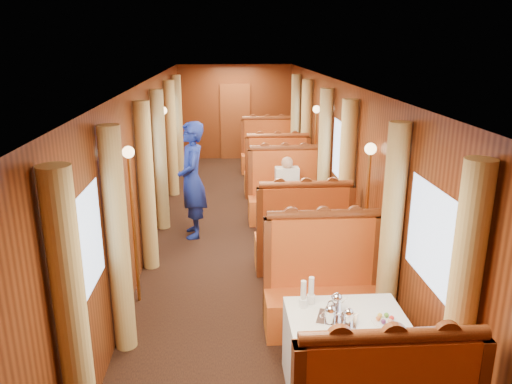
{
  "coord_description": "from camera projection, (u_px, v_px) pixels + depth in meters",
  "views": [
    {
      "loc": [
        -0.31,
        -7.38,
        3.1
      ],
      "look_at": [
        0.12,
        -0.68,
        1.05
      ],
      "focal_mm": 35.0,
      "sensor_mm": 36.0,
      "label": 1
    }
  ],
  "objects": [
    {
      "name": "window_right_mid",
      "position": [
        342.0,
        153.0,
        7.63
      ],
      "size": [
        0.01,
        1.2,
        0.9
      ],
      "primitive_type": null,
      "rotation": [
        1.57,
        0.0,
        -1.57
      ],
      "color": "#96ADCE",
      "rests_on": "wall_right"
    },
    {
      "name": "table_near",
      "position": [
        344.0,
        351.0,
        4.56
      ],
      "size": [
        1.05,
        0.72,
        0.75
      ],
      "primitive_type": "cube",
      "color": "white",
      "rests_on": "floor"
    },
    {
      "name": "window_left_mid",
      "position": [
        146.0,
        155.0,
        7.45
      ],
      "size": [
        0.01,
        1.2,
        0.9
      ],
      "primitive_type": null,
      "rotation": [
        1.57,
        0.0,
        1.57
      ],
      "color": "#96ADCE",
      "rests_on": "wall_left"
    },
    {
      "name": "sconce_right_aft",
      "position": [
        316.0,
        136.0,
        9.32
      ],
      "size": [
        0.14,
        0.14,
        1.95
      ],
      "color": "#BF8C3F",
      "rests_on": "floor"
    },
    {
      "name": "banquette_far_fwd",
      "position": [
        276.0,
        176.0,
        10.26
      ],
      "size": [
        1.3,
        0.55,
        1.34
      ],
      "color": "#B42E14",
      "rests_on": "floor"
    },
    {
      "name": "rose_vase_mid",
      "position": [
        295.0,
        185.0,
        7.78
      ],
      "size": [
        0.06,
        0.06,
        0.36
      ],
      "rotation": [
        0.0,
        0.0,
        0.26
      ],
      "color": "silver",
      "rests_on": "table_mid"
    },
    {
      "name": "banquette_mid_fwd",
      "position": [
        302.0,
        241.0,
        6.92
      ],
      "size": [
        1.3,
        0.55,
        1.34
      ],
      "color": "#B42E14",
      "rests_on": "floor"
    },
    {
      "name": "ceiling",
      "position": [
        244.0,
        83.0,
        7.23
      ],
      "size": [
        3.0,
        12.0,
        0.01
      ],
      "primitive_type": null,
      "rotation": [
        3.14,
        0.0,
        0.0
      ],
      "color": "silver",
      "rests_on": "wall_left"
    },
    {
      "name": "wall_left",
      "position": [
        146.0,
        168.0,
        7.51
      ],
      "size": [
        0.01,
        12.0,
        2.5
      ],
      "primitive_type": null,
      "rotation": [
        1.57,
        0.0,
        1.57
      ],
      "color": "brown",
      "rests_on": "floor"
    },
    {
      "name": "curtain_right_mid_a",
      "position": [
        346.0,
        184.0,
        6.96
      ],
      "size": [
        0.22,
        0.22,
        2.35
      ],
      "primitive_type": "cylinder",
      "color": "tan",
      "rests_on": "floor"
    },
    {
      "name": "curtain_left_near_a",
      "position": [
        73.0,
        330.0,
        3.45
      ],
      "size": [
        0.22,
        0.22,
        2.35
      ],
      "primitive_type": "cylinder",
      "color": "tan",
      "rests_on": "floor"
    },
    {
      "name": "window_right_far",
      "position": [
        305.0,
        118.0,
        10.97
      ],
      "size": [
        0.01,
        1.2,
        0.9
      ],
      "primitive_type": null,
      "rotation": [
        1.57,
        0.0,
        -1.57
      ],
      "color": "#96ADCE",
      "rests_on": "wall_right"
    },
    {
      "name": "table_far",
      "position": [
        272.0,
        166.0,
        11.24
      ],
      "size": [
        1.05,
        0.72,
        0.75
      ],
      "primitive_type": "cube",
      "color": "white",
      "rests_on": "floor"
    },
    {
      "name": "floor",
      "position": [
        246.0,
        243.0,
        7.96
      ],
      "size": [
        3.0,
        12.0,
        0.01
      ],
      "primitive_type": null,
      "color": "black",
      "rests_on": "ground"
    },
    {
      "name": "wall_right",
      "position": [
        342.0,
        165.0,
        7.69
      ],
      "size": [
        0.01,
        12.0,
        2.5
      ],
      "primitive_type": null,
      "rotation": [
        1.57,
        0.0,
        -1.57
      ],
      "color": "brown",
      "rests_on": "floor"
    },
    {
      "name": "banquette_near_aft",
      "position": [
        323.0,
        293.0,
        5.51
      ],
      "size": [
        1.3,
        0.55,
        1.34
      ],
      "color": "#B42E14",
      "rests_on": "floor"
    },
    {
      "name": "banquette_far_aft",
      "position": [
        268.0,
        154.0,
        12.2
      ],
      "size": [
        1.3,
        0.55,
        1.34
      ],
      "color": "#B42E14",
      "rests_on": "floor"
    },
    {
      "name": "sconce_right_fore",
      "position": [
        368.0,
        189.0,
        5.98
      ],
      "size": [
        0.14,
        0.14,
        1.95
      ],
      "color": "#BF8C3F",
      "rests_on": "floor"
    },
    {
      "name": "teapot_right",
      "position": [
        348.0,
        318.0,
        4.28
      ],
      "size": [
        0.16,
        0.13,
        0.12
      ],
      "primitive_type": null,
      "rotation": [
        0.0,
        0.0,
        0.13
      ],
      "color": "silver",
      "rests_on": "tea_tray"
    },
    {
      "name": "passenger",
      "position": [
        287.0,
        184.0,
        8.52
      ],
      "size": [
        0.4,
        0.44,
        0.76
      ],
      "color": "beige",
      "rests_on": "banquette_mid_aft"
    },
    {
      "name": "cup_inboard",
      "position": [
        303.0,
        297.0,
        4.55
      ],
      "size": [
        0.08,
        0.08,
        0.26
      ],
      "rotation": [
        0.0,
        0.0,
        0.42
      ],
      "color": "white",
      "rests_on": "table_near"
    },
    {
      "name": "curtain_left_mid_b",
      "position": [
        160.0,
        161.0,
        8.28
      ],
      "size": [
        0.22,
        0.22,
        2.35
      ],
      "primitive_type": "cylinder",
      "color": "tan",
      "rests_on": "floor"
    },
    {
      "name": "table_mid",
      "position": [
        293.0,
        220.0,
        7.9
      ],
      "size": [
        1.05,
        0.72,
        0.75
      ],
      "primitive_type": "cube",
      "color": "white",
      "rests_on": "floor"
    },
    {
      "name": "window_right_near",
      "position": [
        435.0,
        240.0,
        4.29
      ],
      "size": [
        0.01,
        1.2,
        0.9
      ],
      "primitive_type": null,
      "rotation": [
        1.57,
        0.0,
        -1.57
      ],
      "color": "#96ADCE",
      "rests_on": "wall_right"
    },
    {
      "name": "rose_vase_far",
      "position": [
        271.0,
        142.0,
        11.05
      ],
      "size": [
        0.06,
        0.06,
        0.36
      ],
      "rotation": [
        0.0,
        0.0,
        0.41
      ],
      "color": "silver",
      "rests_on": "table_far"
    },
    {
      "name": "steward",
      "position": [
        192.0,
        180.0,
        8.0
      ],
      "size": [
        0.53,
        0.74,
        1.89
      ],
      "primitive_type": "imported",
      "rotation": [
        0.0,
        0.0,
        -1.45
      ],
      "color": "navy",
      "rests_on": "floor"
    },
    {
      "name": "banquette_mid_aft",
      "position": [
        285.0,
        197.0,
        8.85
      ],
      "size": [
        1.3,
        0.55,
        1.34
      ],
      "color": "#B42E14",
      "rests_on": "floor"
    },
    {
      "name": "wall_far",
      "position": [
        235.0,
        112.0,
        13.33
      ],
      "size": [
        3.0,
        0.01,
        2.5
      ],
      "primitive_type": null,
      "rotation": [
        1.57,
        0.0,
        0.0
      ],
      "color": "brown",
      "rests_on": "floor"
    },
    {
      "name": "curtain_right_near_b",
      "position": [
        391.0,
        236.0,
        5.11
      ],
      "size": [
        0.22,
        0.22,
        2.35
      ],
      "primitive_type": "cylinder",
      "color": "tan",
      "rests_on": "floor"
    },
    {
      "name": "teapot_back",
      "position": [
        336.0,
        304.0,
        4.49
      ],
      "size": [
        0.2,
        0.17,
        0.14
      ],
      "primitive_type": null,
      "rotation": [
        0.0,
        0.0,
        0.28
      ],
      "color": "silver",
      "rests_on": "tea_tray"
    },
    {
      "name": "curtain_left_mid_a",
      "position": [
        146.0,
        188.0,
        6.79
      ],
      "size": [
        0.22,
        0.22,
        2.35
      ],
      "primitive_type": "cylinder",
      "color": "tan",
      "rests_on": "floor"
    },
    {
      "name": "curtain_right_far_b",
      "position": [
        295.0,
        125.0,
        11.79
      ],
      "size": [
        0.22,
        0.22,
        2.35
      ],
      "primitive_type": "cylinder",
      "color": "tan",
      "rests_on": "floor"
    },
    {
      "name": "sconce_left_aft",
      "position": [
        165.0,
        138.0,
        9.14
      ],
      "size": [
        0.14,
        0.14,
        1.95
      ],
      "color": "#BF8C3F",
      "rests_on": "floor"
    },
    {
      "name": "teapot_left",
      "position": [
        330.0,
        317.0,
        4.3
      ],
      "size": [
        0.16,
        0.12,
        0.13
      ],
      "primitive_type": null,
      "rotation": [
        0.0,
        0.0,
        -0.0
      ],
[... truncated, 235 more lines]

